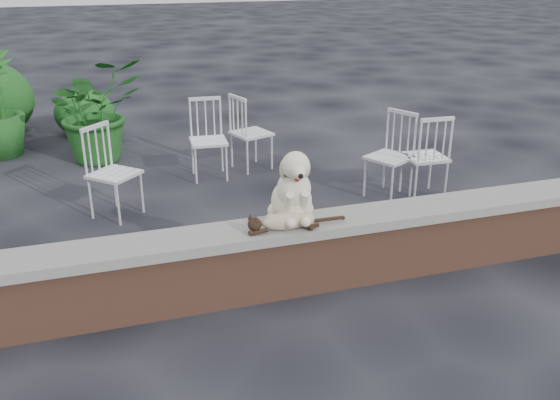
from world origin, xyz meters
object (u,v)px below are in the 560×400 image
object	(u,v)px
dog	(292,183)
chair_c	(425,155)
chair_a	(114,172)
cat	(288,219)
chair_d	(389,156)
chair_e	(251,132)
chair_b	(208,140)
potted_plant_a	(96,110)

from	to	relation	value
dog	chair_c	world-z (taller)	dog
dog	chair_a	bearing A→B (deg)	129.30
cat	dog	bearing A→B (deg)	67.64
cat	chair_d	world-z (taller)	chair_d
chair_c	chair_a	bearing A→B (deg)	-5.14
chair_a	chair_e	bearing A→B (deg)	-14.33
chair_b	cat	bearing A→B (deg)	-84.96
chair_b	chair_d	world-z (taller)	same
dog	chair_b	world-z (taller)	dog
chair_e	chair_c	distance (m)	2.15
dog	potted_plant_a	bearing A→B (deg)	114.95
chair_b	dog	bearing A→B (deg)	-83.23
chair_d	chair_e	distance (m)	1.81
cat	chair_e	xyz separation A→B (m)	(0.54, 3.04, -0.19)
cat	chair_e	bearing A→B (deg)	85.66
cat	chair_b	bearing A→B (deg)	96.37
chair_c	potted_plant_a	world-z (taller)	potted_plant_a
cat	potted_plant_a	xyz separation A→B (m)	(-1.25, 3.97, 0.01)
cat	chair_d	xyz separation A→B (m)	(1.72, 1.66, -0.19)
chair_d	chair_e	size ratio (longest dim) A/B	1.00
chair_b	chair_e	bearing A→B (deg)	21.47
chair_b	chair_e	world-z (taller)	same
chair_e	potted_plant_a	world-z (taller)	potted_plant_a
cat	chair_a	distance (m)	2.35
cat	chair_a	world-z (taller)	chair_a
chair_b	potted_plant_a	xyz separation A→B (m)	(-1.22, 1.11, 0.19)
dog	cat	size ratio (longest dim) A/B	0.66
chair_a	potted_plant_a	distance (m)	1.96
dog	chair_c	size ratio (longest dim) A/B	0.64
cat	chair_e	world-z (taller)	chair_e
chair_d	chair_c	bearing A→B (deg)	47.54
chair_e	chair_d	bearing A→B (deg)	-157.43
chair_d	potted_plant_a	distance (m)	3.77
dog	cat	distance (m)	0.28
cat	chair_e	distance (m)	3.09
chair_a	chair_d	size ratio (longest dim) A/B	1.00
dog	chair_d	xyz separation A→B (m)	(1.64, 1.51, -0.41)
chair_d	potted_plant_a	size ratio (longest dim) A/B	0.71
chair_d	dog	bearing A→B (deg)	-74.69
chair_e	chair_c	xyz separation A→B (m)	(1.56, -1.48, 0.00)
chair_b	chair_c	size ratio (longest dim) A/B	1.00
dog	chair_b	xyz separation A→B (m)	(-0.11, 2.71, -0.41)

